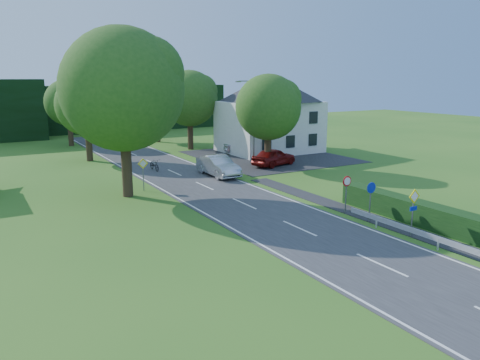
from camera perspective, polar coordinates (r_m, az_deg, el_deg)
road at (r=32.73m, az=-1.29°, el=-2.13°), size 7.00×80.00×0.04m
parking_pad at (r=49.73m, az=3.56°, el=2.88°), size 14.00×16.00×0.04m
line_edge_left at (r=31.33m, az=-6.50°, el=-2.82°), size 0.12×80.00×0.01m
line_edge_right at (r=34.37m, az=3.46°, el=-1.40°), size 0.12×80.00×0.01m
line_centre at (r=32.72m, az=-1.29°, el=-2.08°), size 0.12×80.00×0.01m
tree_main at (r=33.16m, az=-13.97°, el=7.87°), size 9.40×9.40×11.64m
tree_left_far at (r=48.99m, az=-18.14°, el=7.18°), size 7.00×7.00×8.58m
tree_right_far at (r=54.64m, az=-6.13°, el=8.47°), size 7.40×7.40×9.09m
tree_left_back at (r=60.85m, az=-20.12°, el=7.71°), size 6.60×6.60×8.07m
tree_right_back at (r=61.70m, az=-10.06°, el=8.08°), size 6.20×6.20×7.56m
tree_right_mid at (r=43.13m, az=3.45°, el=7.14°), size 7.00×7.00×8.58m
treeline_right at (r=77.48m, az=-12.82°, el=8.60°), size 30.00×5.00×7.00m
house_white at (r=52.79m, az=3.62°, el=8.23°), size 10.60×8.40×8.60m
streetlight at (r=44.55m, az=1.55°, el=7.55°), size 2.03×0.18×8.00m
sign_priority_right at (r=25.95m, az=20.41°, el=-2.75°), size 0.78×0.09×2.59m
sign_roundabout at (r=27.90m, az=15.65°, el=-1.66°), size 0.64×0.08×2.37m
sign_speed_limit at (r=29.25m, az=12.88°, el=-0.68°), size 0.64×0.11×2.37m
sign_priority_left at (r=35.07m, az=-11.74°, el=1.44°), size 0.78×0.09×2.44m
moving_car at (r=39.68m, az=-2.68°, el=1.75°), size 1.85×5.23×1.72m
motorcycle at (r=42.70m, az=-10.39°, el=1.85°), size 0.71×1.98×1.04m
parked_car_red at (r=44.40m, az=4.13°, el=2.83°), size 5.23×3.31×1.66m
parked_car_silver_a at (r=51.72m, az=0.47°, el=4.10°), size 4.59×2.67×1.43m
parked_car_silver_b at (r=53.94m, az=8.29°, el=4.22°), size 4.91×3.17×1.26m
parasol at (r=49.25m, az=1.07°, el=4.06°), size 2.55×2.59×2.09m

